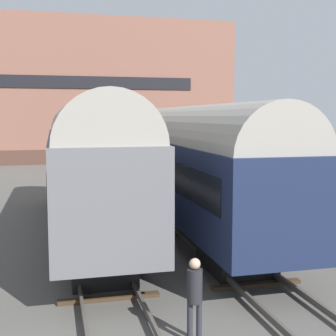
# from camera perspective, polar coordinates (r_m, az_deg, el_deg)

# --- Properties ---
(ground_plane) EXTENTS (200.00, 200.00, 0.00)m
(ground_plane) POSITION_cam_1_polar(r_m,az_deg,el_deg) (16.19, 6.24, -10.53)
(ground_plane) COLOR #56544F
(track_left) EXTENTS (2.60, 60.00, 0.26)m
(track_left) POSITION_cam_1_polar(r_m,az_deg,el_deg) (15.29, -8.51, -11.03)
(track_left) COLOR #4C4742
(track_left) RESTS_ON ground
(track_middle) EXTENTS (2.60, 60.00, 0.26)m
(track_middle) POSITION_cam_1_polar(r_m,az_deg,el_deg) (16.15, 6.24, -10.05)
(track_middle) COLOR #4C4742
(track_middle) RESTS_ON ground
(track_right) EXTENTS (2.60, 60.00, 0.26)m
(track_right) POSITION_cam_1_polar(r_m,az_deg,el_deg) (17.92, 18.71, -8.70)
(track_right) COLOR #4C4742
(track_right) RESTS_ON ground
(train_car_grey) EXTENTS (2.94, 16.13, 5.36)m
(train_car_grey) POSITION_cam_1_polar(r_m,az_deg,el_deg) (18.67, -9.81, 1.23)
(train_car_grey) COLOR black
(train_car_grey) RESTS_ON ground
(train_car_navy) EXTENTS (2.91, 18.69, 5.09)m
(train_car_navy) POSITION_cam_1_polar(r_m,az_deg,el_deg) (19.95, 1.82, 1.22)
(train_car_navy) COLOR black
(train_car_navy) RESTS_ON ground
(train_car_maroon) EXTENTS (3.02, 18.62, 5.16)m
(train_car_maroon) POSITION_cam_1_polar(r_m,az_deg,el_deg) (29.29, 4.99, 2.86)
(train_car_maroon) COLOR black
(train_car_maroon) RESTS_ON ground
(person_worker) EXTENTS (0.32, 0.32, 1.79)m
(person_worker) POSITION_cam_1_polar(r_m,az_deg,el_deg) (9.98, 3.27, -14.82)
(person_worker) COLOR #282833
(person_worker) RESTS_ON ground
(warehouse_building) EXTENTS (32.14, 13.93, 14.52)m
(warehouse_building) POSITION_cam_1_polar(r_m,az_deg,el_deg) (53.87, -11.11, 8.94)
(warehouse_building) COLOR #4F342A
(warehouse_building) RESTS_ON ground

